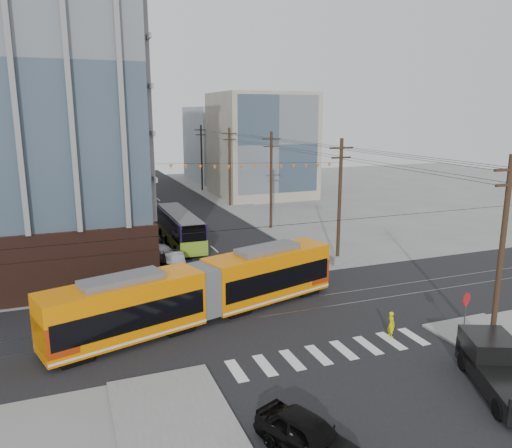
{
  "coord_description": "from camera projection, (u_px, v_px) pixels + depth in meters",
  "views": [
    {
      "loc": [
        -13.12,
        -25.32,
        13.13
      ],
      "look_at": [
        0.13,
        9.03,
        4.82
      ],
      "focal_mm": 35.0,
      "sensor_mm": 36.0,
      "label": 1
    }
  ],
  "objects": [
    {
      "name": "stop_sign",
      "position": [
        465.0,
        318.0,
        29.02
      ],
      "size": [
        1.09,
        1.09,
        2.77
      ],
      "primitive_type": null,
      "rotation": [
        0.0,
        0.0,
        0.37
      ],
      "color": "red",
      "rests_on": "ground"
    },
    {
      "name": "pickup_truck",
      "position": [
        503.0,
        372.0,
        23.61
      ],
      "size": [
        4.55,
        6.64,
        2.13
      ],
      "primitive_type": null,
      "rotation": [
        0.0,
        0.0,
        -0.41
      ],
      "color": "black",
      "rests_on": "ground"
    },
    {
      "name": "streetcar",
      "position": [
        203.0,
        291.0,
        31.86
      ],
      "size": [
        20.04,
        8.4,
        3.87
      ],
      "primitive_type": null,
      "rotation": [
        0.0,
        0.0,
        0.29
      ],
      "color": "orange",
      "rests_on": "ground"
    },
    {
      "name": "bg_bldg_ne_near",
      "position": [
        261.0,
        145.0,
        78.08
      ],
      "size": [
        14.0,
        14.0,
        16.0
      ],
      "primitive_type": "cube",
      "color": "gray",
      "rests_on": "ground"
    },
    {
      "name": "pedestrian",
      "position": [
        391.0,
        324.0,
        29.63
      ],
      "size": [
        0.44,
        0.61,
        1.58
      ],
      "primitive_type": "imported",
      "rotation": [
        0.0,
        0.0,
        1.47
      ],
      "color": "#CADA02",
      "rests_on": "ground"
    },
    {
      "name": "bg_bldg_nw_near",
      "position": [
        32.0,
        142.0,
        69.92
      ],
      "size": [
        18.0,
        16.0,
        18.0
      ],
      "primitive_type": "cube",
      "color": "#8C99A5",
      "rests_on": "ground"
    },
    {
      "name": "parked_car_grey",
      "position": [
        146.0,
        238.0,
        50.59
      ],
      "size": [
        2.76,
        4.8,
        1.26
      ],
      "primitive_type": "imported",
      "rotation": [
        0.0,
        0.0,
        3.3
      ],
      "color": "#45484E",
      "rests_on": "ground"
    },
    {
      "name": "utility_pole_far",
      "position": [
        202.0,
        158.0,
        83.28
      ],
      "size": [
        0.3,
        0.3,
        11.0
      ],
      "primitive_type": "cylinder",
      "color": "black",
      "rests_on": "ground"
    },
    {
      "name": "parked_car_white",
      "position": [
        159.0,
        251.0,
        45.59
      ],
      "size": [
        2.82,
        4.86,
        1.32
      ],
      "primitive_type": "imported",
      "rotation": [
        0.0,
        0.0,
        3.36
      ],
      "color": "#B3B3B3",
      "rests_on": "ground"
    },
    {
      "name": "bg_bldg_nw_far",
      "position": [
        55.0,
        130.0,
        88.95
      ],
      "size": [
        16.0,
        18.0,
        20.0
      ],
      "primitive_type": "cube",
      "color": "gray",
      "rests_on": "ground"
    },
    {
      "name": "utility_pole_near",
      "position": [
        501.0,
        257.0,
        26.85
      ],
      "size": [
        0.3,
        0.3,
        11.0
      ],
      "primitive_type": "cylinder",
      "color": "black",
      "rests_on": "ground"
    },
    {
      "name": "parked_car_silver",
      "position": [
        173.0,
        259.0,
        42.96
      ],
      "size": [
        1.93,
        4.6,
        1.48
      ],
      "primitive_type": "imported",
      "rotation": [
        0.0,
        0.0,
        3.06
      ],
      "color": "#96989C",
      "rests_on": "ground"
    },
    {
      "name": "ground",
      "position": [
        307.0,
        331.0,
        30.54
      ],
      "size": [
        160.0,
        160.0,
        0.0
      ],
      "primitive_type": "plane",
      "color": "slate"
    },
    {
      "name": "city_bus",
      "position": [
        179.0,
        228.0,
        50.28
      ],
      "size": [
        2.62,
        11.91,
        3.37
      ],
      "primitive_type": null,
      "rotation": [
        0.0,
        0.0,
        0.0
      ],
      "color": "#180F35",
      "rests_on": "ground"
    },
    {
      "name": "black_sedan",
      "position": [
        308.0,
        435.0,
        19.43
      ],
      "size": [
        3.61,
        5.07,
        1.6
      ],
      "primitive_type": "imported",
      "rotation": [
        0.0,
        0.0,
        0.41
      ],
      "color": "black",
      "rests_on": "ground"
    },
    {
      "name": "jersey_barrier",
      "position": [
        325.0,
        256.0,
        44.99
      ],
      "size": [
        1.0,
        4.44,
        0.89
      ],
      "primitive_type": "cube",
      "rotation": [
        0.0,
        0.0,
        -0.0
      ],
      "color": "gray",
      "rests_on": "ground"
    },
    {
      "name": "bg_bldg_ne_far",
      "position": [
        233.0,
        144.0,
        97.21
      ],
      "size": [
        16.0,
        16.0,
        14.0
      ],
      "primitive_type": "cube",
      "color": "#8C99A5",
      "rests_on": "ground"
    }
  ]
}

